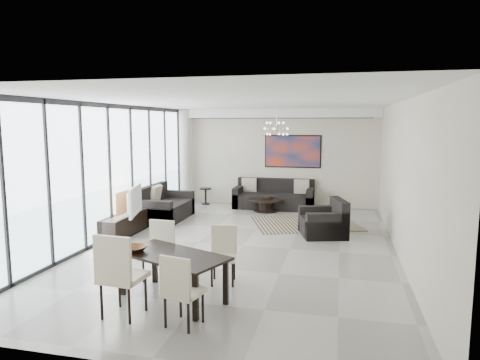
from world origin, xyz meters
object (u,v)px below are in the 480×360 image
(dining_table, at_px, (173,260))
(sofa_main, at_px, (274,198))
(coffee_table, at_px, (266,204))
(tv_console, at_px, (124,225))
(television, at_px, (130,201))

(dining_table, bearing_deg, sofa_main, 86.84)
(dining_table, bearing_deg, coffee_table, 87.92)
(sofa_main, distance_m, tv_console, 4.77)
(coffee_table, distance_m, tv_console, 4.24)
(tv_console, bearing_deg, dining_table, -51.66)
(sofa_main, bearing_deg, tv_console, -125.57)
(sofa_main, relative_size, dining_table, 1.30)
(coffee_table, xyz_separation_m, dining_table, (-0.23, -6.35, 0.38))
(television, height_order, dining_table, television)
(coffee_table, xyz_separation_m, sofa_main, (0.15, 0.55, 0.09))
(tv_console, bearing_deg, television, 6.15)
(coffee_table, xyz_separation_m, tv_console, (-2.62, -3.33, 0.04))
(coffee_table, distance_m, television, 4.17)
(television, bearing_deg, dining_table, -158.67)
(coffee_table, distance_m, dining_table, 6.37)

